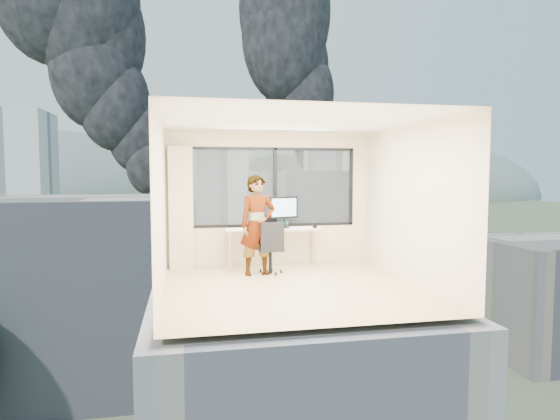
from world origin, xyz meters
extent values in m
cube|color=beige|center=(0.00, 0.00, 0.00)|extent=(4.00, 4.00, 0.01)
cube|color=white|center=(0.00, 0.00, 2.60)|extent=(4.00, 4.00, 0.01)
cube|color=beige|center=(0.00, -2.00, 1.30)|extent=(4.00, 0.01, 2.60)
cube|color=beige|center=(-2.00, 0.00, 1.30)|extent=(0.01, 4.00, 2.60)
cube|color=beige|center=(2.00, 0.00, 1.30)|extent=(0.01, 4.00, 2.60)
cube|color=beige|center=(-1.72, 1.88, 1.15)|extent=(0.45, 0.14, 2.30)
cube|color=#D1B28C|center=(0.00, 1.66, 0.38)|extent=(1.80, 0.60, 0.75)
imported|color=#2D2D33|center=(-0.39, 1.05, 0.88)|extent=(0.70, 0.52, 1.77)
cube|color=white|center=(-0.09, 1.88, 0.79)|extent=(0.32, 0.28, 0.07)
cube|color=black|center=(0.08, 1.53, 0.76)|extent=(0.10, 0.05, 0.01)
cylinder|color=black|center=(0.80, 1.57, 0.80)|extent=(0.11, 0.11, 0.11)
ellipsoid|color=#0D5241|center=(0.23, 1.86, 0.84)|extent=(0.26, 0.19, 0.18)
cube|color=#515B3D|center=(0.00, 120.00, -14.00)|extent=(400.00, 400.00, 0.04)
cube|color=beige|center=(-9.00, 30.00, -7.00)|extent=(16.00, 12.00, 14.00)
cube|color=silver|center=(12.00, 38.00, -6.00)|extent=(14.00, 13.00, 16.00)
cube|color=beige|center=(30.00, 28.00, -9.00)|extent=(12.00, 10.00, 10.00)
cube|color=silver|center=(-35.00, 95.00, 0.00)|extent=(14.00, 14.00, 28.00)
cube|color=silver|center=(8.00, 120.00, 1.00)|extent=(13.00, 13.00, 30.00)
cube|color=silver|center=(45.00, 140.00, -1.00)|extent=(15.00, 15.00, 26.00)
ellipsoid|color=slate|center=(100.00, 320.00, -14.00)|extent=(300.00, 220.00, 96.00)
camera|label=1|loc=(-1.64, -7.17, 1.79)|focal=30.39mm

